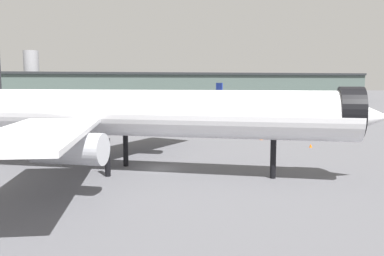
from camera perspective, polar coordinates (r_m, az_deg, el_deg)
The scene contains 6 objects.
ground at distance 54.20m, azimuth -4.44°, elevation -5.77°, with size 900.00×900.00×0.00m, color #56565B.
airliner_near_gate at distance 51.68m, azimuth -8.34°, elevation 1.99°, with size 59.41×52.91×17.03m.
airliner_far_taxiway at distance 179.13m, azimuth 1.21°, elevation 4.45°, with size 34.12×38.10×11.10m.
terminal_building at distance 226.23m, azimuth -1.76°, elevation 5.80°, with size 220.38×46.06×27.40m.
traffic_cone_near_nose at distance 81.48m, azimuth 9.81°, elevation -1.44°, with size 0.54×0.54×0.68m, color #F2600C.
traffic_cone_wingtip at distance 74.04m, azimuth 16.49°, elevation -2.42°, with size 0.54×0.54×0.67m, color #F2600C.
Camera 1 is at (-2.59, -52.88, 11.59)m, focal length 37.55 mm.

